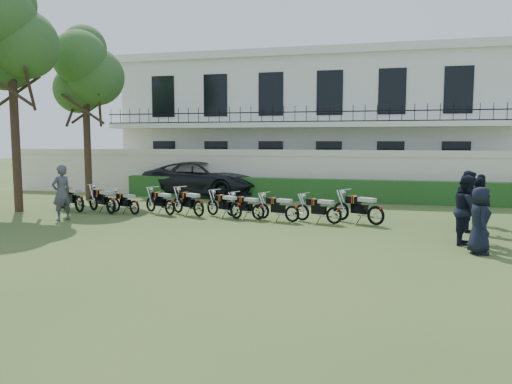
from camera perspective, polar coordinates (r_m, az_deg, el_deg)
ground at (r=16.12m, az=-1.03°, el=-3.93°), size 100.00×100.00×0.00m
perimeter_wall at (r=23.74m, az=4.15°, el=2.11°), size 30.00×0.35×2.30m
hedge at (r=22.84m, az=6.25°, el=0.25°), size 18.00×0.60×1.00m
building at (r=29.58m, az=6.29°, el=7.78°), size 20.40×9.60×7.40m
tree_west_mid at (r=21.65m, az=-26.19°, el=15.75°), size 3.40×3.20×8.82m
tree_west_near at (r=24.41m, az=-18.91°, el=13.01°), size 3.40×3.20×7.90m
motorcycle_0 at (r=20.09m, az=-19.55°, el=-0.84°), size 1.83×1.04×1.10m
motorcycle_1 at (r=19.31m, az=-16.26°, el=-1.06°), size 1.72×1.04×1.05m
motorcycle_2 at (r=18.92m, az=-13.72°, el=-1.33°), size 1.57×0.79×0.92m
motorcycle_3 at (r=18.49m, az=-9.83°, el=-1.32°), size 1.60×0.97×0.98m
motorcycle_4 at (r=17.96m, az=-6.57°, el=-1.42°), size 1.65×1.05×1.02m
motorcycle_5 at (r=17.43m, az=-2.30°, el=-1.70°), size 1.61×0.93×0.97m
motorcycle_6 at (r=17.20m, az=0.25°, el=-1.87°), size 1.60×0.78×0.92m
motorcycle_7 at (r=16.74m, az=4.16°, el=-2.04°), size 1.69×0.76×0.96m
motorcycle_8 at (r=16.52m, az=8.92°, el=-2.19°), size 1.69×0.80×0.97m
motorcycle_9 at (r=16.52m, az=13.55°, el=-2.09°), size 1.76×1.12×1.09m
suv at (r=24.88m, az=-5.96°, el=1.53°), size 6.56×3.98×1.70m
inspector at (r=18.37m, az=-21.34°, el=-0.10°), size 0.68×0.82×1.92m
officer_0 at (r=13.33m, az=24.19°, el=-2.98°), size 0.57×0.84×1.65m
officer_1 at (r=14.37m, az=23.00°, el=-1.90°), size 0.81×0.98×1.85m
officer_2 at (r=14.64m, az=24.10°, el=-1.94°), size 0.52×1.08×1.79m
officer_4 at (r=16.47m, az=23.10°, el=-0.95°), size 0.96×1.08×1.85m
officer_5 at (r=17.69m, az=24.24°, el=-0.83°), size 0.44×0.99×1.68m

